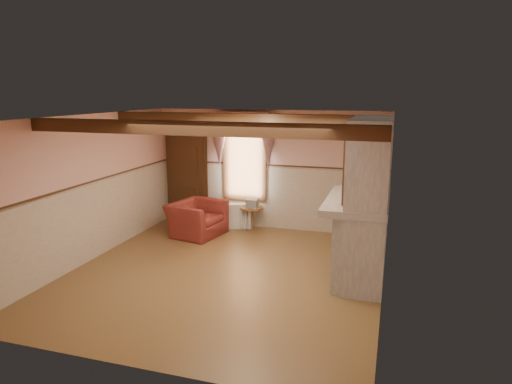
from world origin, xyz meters
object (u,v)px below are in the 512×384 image
(radiator, at_px, (238,216))
(mantel_clock, at_px, (361,185))
(bowl, at_px, (357,197))
(oil_lamp, at_px, (361,183))
(armchair, at_px, (197,219))
(side_table, at_px, (252,218))

(radiator, xyz_separation_m, mantel_clock, (2.92, -1.41, 1.22))
(bowl, bearing_deg, oil_lamp, 90.00)
(oil_lamp, bearing_deg, armchair, 168.82)
(mantel_clock, distance_m, oil_lamp, 0.08)
(side_table, xyz_separation_m, oil_lamp, (2.58, -1.48, 1.29))
(side_table, relative_size, bowl, 1.77)
(armchair, distance_m, oil_lamp, 3.90)
(mantel_clock, bearing_deg, armchair, 169.89)
(side_table, xyz_separation_m, bowl, (2.58, -2.22, 1.18))
(side_table, relative_size, radiator, 0.79)
(bowl, height_order, oil_lamp, oil_lamp)
(radiator, distance_m, oil_lamp, 3.51)
(armchair, relative_size, side_table, 2.13)
(armchair, xyz_separation_m, radiator, (0.73, 0.76, -0.08))
(bowl, distance_m, oil_lamp, 0.74)
(side_table, bearing_deg, radiator, 180.00)
(armchair, distance_m, side_table, 1.32)
(mantel_clock, bearing_deg, side_table, 151.35)
(radiator, distance_m, mantel_clock, 3.46)
(radiator, distance_m, bowl, 3.84)
(armchair, distance_m, radiator, 1.06)
(radiator, bearing_deg, oil_lamp, -45.95)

